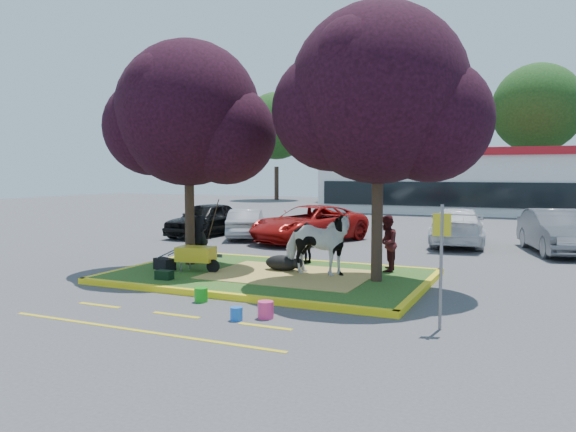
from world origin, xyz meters
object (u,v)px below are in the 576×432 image
at_px(car_black, 206,219).
at_px(cow, 317,244).
at_px(calf, 282,263).
at_px(bucket_pink, 266,310).
at_px(handler, 199,234).
at_px(wheelbarrow, 196,254).
at_px(bucket_green, 201,295).
at_px(car_silver, 246,224).
at_px(sign_post, 441,254).
at_px(bucket_blue, 236,314).

bearing_deg(car_black, cow, -39.31).
distance_m(calf, bucket_pink, 4.48).
distance_m(cow, handler, 4.13).
distance_m(handler, wheelbarrow, 1.72).
xyz_separation_m(cow, bucket_pink, (0.46, -3.90, -0.82)).
height_order(calf, bucket_pink, calf).
bearing_deg(handler, bucket_pink, -107.06).
relative_size(cow, bucket_green, 6.32).
height_order(bucket_pink, car_silver, car_silver).
bearing_deg(car_silver, bucket_pink, 97.68).
bearing_deg(bucket_pink, sign_post, 10.37).
height_order(wheelbarrow, bucket_blue, wheelbarrow).
xyz_separation_m(cow, bucket_blue, (0.02, -4.27, -0.86)).
xyz_separation_m(calf, car_silver, (-5.15, 7.36, 0.26)).
relative_size(handler, car_black, 0.39).
relative_size(wheelbarrow, sign_post, 0.79).
bearing_deg(bucket_green, car_silver, 113.85).
height_order(car_black, car_silver, car_black).
relative_size(bucket_blue, car_black, 0.06).
distance_m(cow, wheelbarrow, 3.35).
xyz_separation_m(sign_post, bucket_green, (-5.18, 0.05, -1.24)).
height_order(bucket_green, bucket_blue, bucket_green).
bearing_deg(wheelbarrow, bucket_green, -63.55).
xyz_separation_m(cow, wheelbarrow, (-3.23, -0.78, -0.37)).
relative_size(handler, bucket_green, 5.42).
relative_size(wheelbarrow, bucket_blue, 6.90).
relative_size(bucket_green, car_silver, 0.08).
xyz_separation_m(calf, sign_post, (4.85, -3.59, 1.03)).
relative_size(cow, car_silver, 0.52).
relative_size(wheelbarrow, bucket_green, 5.73).
relative_size(calf, handler, 0.58).
relative_size(calf, car_silver, 0.26).
bearing_deg(bucket_green, cow, 65.77).
distance_m(cow, bucket_green, 3.66).
height_order(handler, car_black, handler).
bearing_deg(car_silver, calf, 102.39).
height_order(wheelbarrow, car_black, car_black).
bearing_deg(sign_post, handler, 138.90).
distance_m(sign_post, car_silver, 14.84).
distance_m(car_black, car_silver, 2.02).
bearing_deg(bucket_blue, cow, 90.23).
relative_size(bucket_green, bucket_blue, 1.20).
bearing_deg(bucket_blue, sign_post, 14.69).
bearing_deg(bucket_blue, bucket_pink, 40.04).
distance_m(cow, bucket_pink, 4.01).
xyz_separation_m(cow, car_black, (-8.30, 7.57, -0.24)).
bearing_deg(calf, bucket_pink, -59.67).
relative_size(wheelbarrow, bucket_pink, 5.32).
bearing_deg(bucket_green, sign_post, -0.58).
relative_size(cow, bucket_pink, 5.86).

